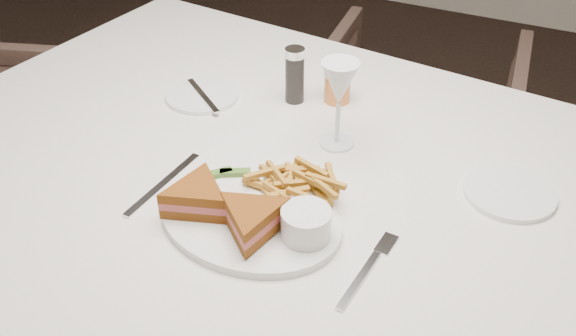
# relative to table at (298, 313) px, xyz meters

# --- Properties ---
(ground) EXTENTS (5.00, 5.00, 0.00)m
(ground) POSITION_rel_table_xyz_m (-0.28, 0.22, -0.38)
(ground) COLOR black
(ground) RESTS_ON ground
(table) EXTENTS (1.71, 1.24, 0.75)m
(table) POSITION_rel_table_xyz_m (0.00, 0.00, 0.00)
(table) COLOR silver
(table) RESTS_ON ground
(chair_far) EXTENTS (0.68, 0.65, 0.65)m
(chair_far) POSITION_rel_table_xyz_m (-0.02, 0.95, -0.05)
(chair_far) COLOR #4B362E
(chair_far) RESTS_ON ground
(table_setting) EXTENTS (0.83, 0.67, 0.18)m
(table_setting) POSITION_rel_table_xyz_m (-0.01, -0.05, 0.41)
(table_setting) COLOR white
(table_setting) RESTS_ON table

